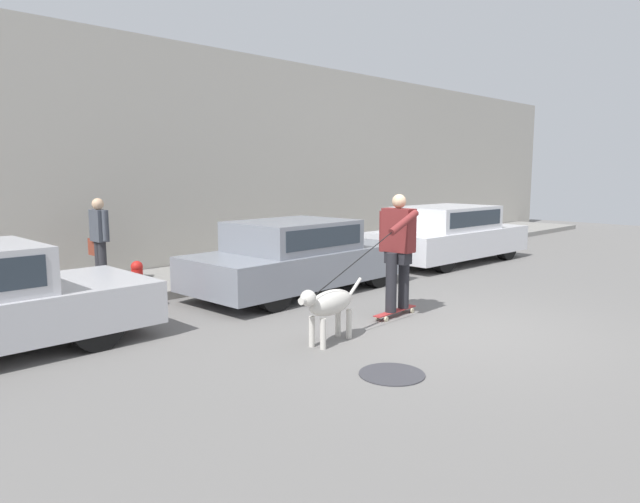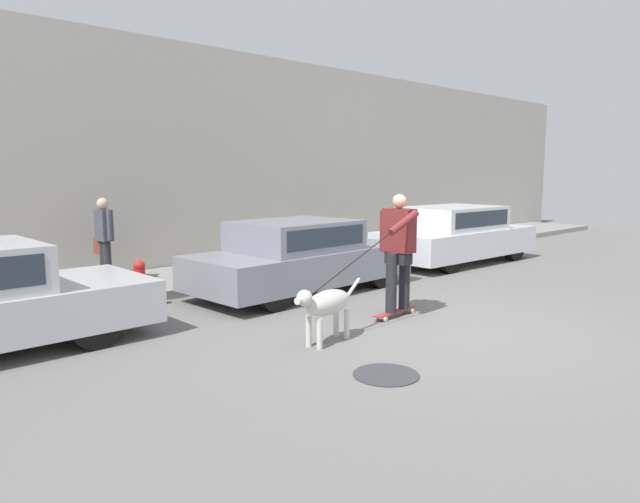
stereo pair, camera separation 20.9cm
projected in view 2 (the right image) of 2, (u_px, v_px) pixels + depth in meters
name	position (u px, v px, depth m)	size (l,w,h in m)	color
ground_plane	(433.00, 327.00, 7.68)	(36.00, 36.00, 0.00)	slate
back_wall	(186.00, 159.00, 11.93)	(32.00, 0.30, 4.68)	#ADA89E
sidewalk_curb	(223.00, 274.00, 11.32)	(30.00, 2.23, 0.14)	gray
parked_car_1	(300.00, 258.00, 9.82)	(4.11, 1.83, 1.25)	black
parked_car_2	(455.00, 235.00, 13.04)	(4.16, 1.82, 1.30)	black
dog	(326.00, 304.00, 6.88)	(1.26, 0.42, 0.73)	beige
skateboarder	(398.00, 248.00, 8.11)	(2.50, 0.66, 1.76)	beige
pedestrian_with_bag	(104.00, 236.00, 9.90)	(0.20, 0.65, 1.49)	#28282D
manhole_cover	(386.00, 375.00, 5.85)	(0.68, 0.68, 0.01)	#38383D
fire_hydrant	(140.00, 283.00, 8.67)	(0.18, 0.18, 0.75)	red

